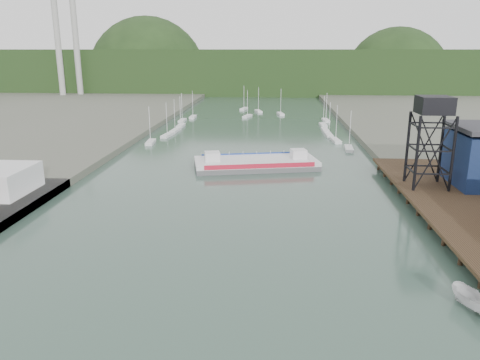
# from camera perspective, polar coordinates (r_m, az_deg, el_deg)

# --- Properties ---
(east_pier) EXTENTS (14.00, 70.00, 2.45)m
(east_pier) POSITION_cam_1_polar(r_m,az_deg,el_deg) (79.69, 25.71, -3.47)
(east_pier) COLOR black
(east_pier) RESTS_ON ground
(lift_tower) EXTENTS (6.50, 6.50, 16.00)m
(lift_tower) POSITION_cam_1_polar(r_m,az_deg,el_deg) (88.08, 22.55, 7.79)
(lift_tower) COLOR black
(lift_tower) RESTS_ON east_pier
(marina_sailboats) EXTENTS (57.71, 92.65, 0.90)m
(marina_sailboats) POSITION_cam_1_polar(r_m,az_deg,el_deg) (165.69, 1.59, 6.75)
(marina_sailboats) COLOR silver
(marina_sailboats) RESTS_ON ground
(smokestacks) EXTENTS (11.20, 8.20, 60.00)m
(smokestacks) POSITION_cam_1_polar(r_m,az_deg,el_deg) (281.54, -20.34, 15.52)
(smokestacks) COLOR #9F9E9A
(smokestacks) RESTS_ON ground
(distant_hills) EXTENTS (500.00, 120.00, 80.00)m
(distant_hills) POSITION_cam_1_polar(r_m,az_deg,el_deg) (327.01, 2.25, 12.88)
(distant_hills) COLOR black
(distant_hills) RESTS_ON ground
(chain_ferry) EXTENTS (29.05, 16.41, 3.94)m
(chain_ferry) POSITION_cam_1_polar(r_m,az_deg,el_deg) (105.80, 1.95, 2.10)
(chain_ferry) COLOR #545557
(chain_ferry) RESTS_ON ground
(motorboat) EXTENTS (4.24, 6.26, 2.27)m
(motorboat) POSITION_cam_1_polar(r_m,az_deg,el_deg) (54.60, 26.69, -13.09)
(motorboat) COLOR silver
(motorboat) RESTS_ON ground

